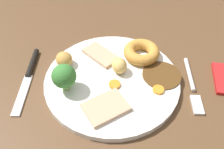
# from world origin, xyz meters

# --- Properties ---
(dining_table) EXTENTS (1.20, 0.84, 0.04)m
(dining_table) POSITION_xyz_m (0.00, 0.00, 0.02)
(dining_table) COLOR brown
(dining_table) RESTS_ON ground
(dinner_plate) EXTENTS (0.28, 0.28, 0.01)m
(dinner_plate) POSITION_xyz_m (-0.02, -0.03, 0.04)
(dinner_plate) COLOR white
(dinner_plate) RESTS_ON dining_table
(gravy_pool) EXTENTS (0.08, 0.08, 0.00)m
(gravy_pool) POSITION_xyz_m (-0.12, -0.04, 0.05)
(gravy_pool) COLOR #563819
(gravy_pool) RESTS_ON dinner_plate
(meat_slice_main) EXTENTS (0.10, 0.09, 0.01)m
(meat_slice_main) POSITION_xyz_m (-0.01, 0.05, 0.05)
(meat_slice_main) COLOR tan
(meat_slice_main) RESTS_ON dinner_plate
(meat_slice_under) EXTENTS (0.09, 0.09, 0.01)m
(meat_slice_under) POSITION_xyz_m (0.02, -0.09, 0.05)
(meat_slice_under) COLOR tan
(meat_slice_under) RESTS_ON dinner_plate
(yorkshire_pudding) EXTENTS (0.08, 0.08, 0.03)m
(yorkshire_pudding) POSITION_xyz_m (-0.08, -0.10, 0.06)
(yorkshire_pudding) COLOR #C68938
(yorkshire_pudding) RESTS_ON dinner_plate
(roast_potato_left) EXTENTS (0.05, 0.05, 0.03)m
(roast_potato_left) POSITION_xyz_m (-0.03, -0.05, 0.07)
(roast_potato_left) COLOR #D8B260
(roast_potato_left) RESTS_ON dinner_plate
(roast_potato_right) EXTENTS (0.05, 0.05, 0.03)m
(roast_potato_right) POSITION_xyz_m (0.09, -0.06, 0.07)
(roast_potato_right) COLOR #BC8C42
(roast_potato_right) RESTS_ON dinner_plate
(carrot_coin_front) EXTENTS (0.02, 0.02, 0.01)m
(carrot_coin_front) POSITION_xyz_m (-0.02, -0.01, 0.05)
(carrot_coin_front) COLOR orange
(carrot_coin_front) RESTS_ON dinner_plate
(carrot_coin_back) EXTENTS (0.02, 0.02, 0.00)m
(carrot_coin_back) POSITION_xyz_m (-0.11, -0.00, 0.05)
(carrot_coin_back) COLOR orange
(carrot_coin_back) RESTS_ON dinner_plate
(broccoli_floret) EXTENTS (0.05, 0.05, 0.06)m
(broccoli_floret) POSITION_xyz_m (0.07, 0.01, 0.08)
(broccoli_floret) COLOR #8CB766
(broccoli_floret) RESTS_ON dinner_plate
(fork) EXTENTS (0.02, 0.15, 0.01)m
(fork) POSITION_xyz_m (-0.19, -0.03, 0.04)
(fork) COLOR silver
(fork) RESTS_ON dining_table
(knife) EXTENTS (0.03, 0.19, 0.01)m
(knife) POSITION_xyz_m (0.17, -0.03, 0.04)
(knife) COLOR black
(knife) RESTS_ON dining_table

